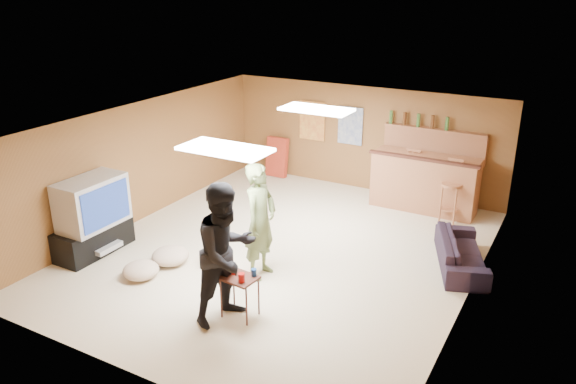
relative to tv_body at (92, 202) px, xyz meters
The scene contains 32 objects.
ground 3.18m from the tv_body, 29.51° to the left, with size 7.00×7.00×0.00m, color beige.
ceiling 3.31m from the tv_body, 29.51° to the left, with size 6.00×7.00×0.02m, color silver.
wall_back 5.66m from the tv_body, 62.08° to the left, with size 6.00×0.02×2.20m, color brown.
wall_front 3.33m from the tv_body, 37.04° to the right, with size 6.00×0.02×2.20m, color brown.
wall_left 1.55m from the tv_body, 103.13° to the left, with size 0.02×7.00×2.20m, color brown.
wall_right 5.85m from the tv_body, 14.87° to the left, with size 0.02×7.00×2.20m, color brown.
tv_stand 0.65m from the tv_body, behind, with size 0.55×1.30×0.50m, color black.
dvd_box 0.76m from the tv_body, ahead, with size 0.35×0.50×0.08m, color #B2B2B7.
tv_body is the anchor object (origin of this frame).
tv_screen 0.31m from the tv_body, ahead, with size 0.02×0.95×0.65m, color navy.
bar_counter 6.09m from the tv_body, 47.00° to the left, with size 2.00×0.60×1.10m, color #995937.
bar_lip 5.91m from the tv_body, 45.34° to the left, with size 2.10×0.12×0.05m, color #3D1A13.
bar_shelf 6.45m from the tv_body, 49.74° to the left, with size 2.00×0.18×0.05m, color #995937.
bar_backing 6.44m from the tv_body, 49.85° to the left, with size 2.00×0.14×0.60m, color #995937.
poster_left 5.19m from the tv_body, 73.70° to the left, with size 0.60×0.03×0.85m, color #BF3F26.
poster_right 5.51m from the tv_body, 64.65° to the left, with size 0.55×0.03×0.80m, color #334C99.
folding_chair_stack 4.86m from the tv_body, 82.29° to the left, with size 0.50×0.14×0.90m, color #B03220.
ceiling_panel_front 2.94m from the tv_body, ahead, with size 1.20×0.60×0.04m, color white.
ceiling_panel_back 3.99m from the tv_body, 45.54° to the left, with size 1.20×0.60×0.04m, color white.
person_olive 2.82m from the tv_body, 14.01° to the left, with size 0.65×0.43×1.79m, color #5B693D.
person_black 3.01m from the tv_body, ahead, with size 0.93×0.72×1.91m, color black.
sofa 5.91m from the tv_body, 24.44° to the left, with size 1.67×0.65×0.49m, color black.
tray_table 3.17m from the tv_body, ahead, with size 0.46×0.36×0.59m, color #3D1A13.
cup_red_near 3.01m from the tv_body, ahead, with size 0.07×0.07×0.10m, color #A80E0B.
cup_red_far 3.23m from the tv_body, ahead, with size 0.09×0.09×0.12m, color #A80E0B.
cup_blue 3.26m from the tv_body, ahead, with size 0.07×0.07×0.10m, color navy.
bar_stool_left 5.82m from the tv_body, 48.18° to the left, with size 0.42×0.42×1.34m, color #995937, non-canonical shape.
bar_stool_right 6.28m from the tv_body, 40.90° to the left, with size 0.34×0.34×1.08m, color #995937, non-canonical shape.
cushion_near_tv 1.53m from the tv_body, 13.07° to the left, with size 0.59×0.59×0.26m, color tan.
cushion_mid 2.14m from the tv_body, 20.73° to the left, with size 0.46×0.46×0.21m, color tan.
cushion_far 1.45m from the tv_body, 12.85° to the right, with size 0.55×0.55×0.25m, color tan.
bottle_row 6.24m from the tv_body, 52.02° to the left, with size 1.20×0.08×0.26m, color #3F7233, non-canonical shape.
Camera 1 is at (4.13, -7.26, 4.26)m, focal length 35.00 mm.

